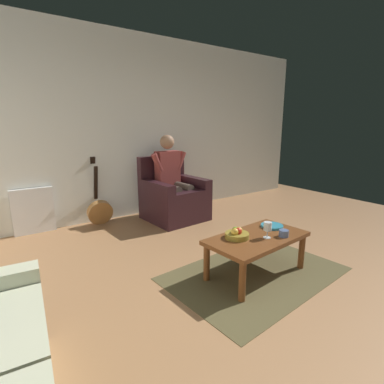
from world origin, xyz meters
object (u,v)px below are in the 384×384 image
object	(u,v)px
armchair	(173,198)
guitar	(100,210)
person_seated	(172,175)
wine_glass_near	(268,227)
decorative_dish	(272,226)
coffee_table	(257,242)
fruit_bowl	(237,234)
candle_jar	(284,233)

from	to	relation	value
armchair	guitar	world-z (taller)	guitar
armchair	person_seated	world-z (taller)	person_seated
wine_glass_near	decorative_dish	size ratio (longest dim) A/B	0.68
guitar	coffee_table	bearing A→B (deg)	108.87
armchair	fruit_bowl	size ratio (longest dim) A/B	4.27
coffee_table	fruit_bowl	distance (m)	0.23
guitar	decorative_dish	world-z (taller)	guitar
guitar	fruit_bowl	size ratio (longest dim) A/B	4.40
person_seated	coffee_table	xyz separation A→B (m)	(0.23, 1.99, -0.35)
person_seated	fruit_bowl	xyz separation A→B (m)	(0.42, 1.91, -0.26)
guitar	decorative_dish	distance (m)	2.53
guitar	decorative_dish	size ratio (longest dim) A/B	4.33
person_seated	guitar	bearing A→B (deg)	-24.02
coffee_table	fruit_bowl	world-z (taller)	fruit_bowl
person_seated	candle_jar	size ratio (longest dim) A/B	14.08
decorative_dish	coffee_table	bearing A→B (deg)	16.27
armchair	candle_jar	xyz separation A→B (m)	(0.03, 2.12, 0.10)
coffee_table	decorative_dish	xyz separation A→B (m)	(-0.32, -0.09, 0.07)
armchair	coffee_table	size ratio (longest dim) A/B	0.92
wine_glass_near	coffee_table	bearing A→B (deg)	-61.20
wine_glass_near	decorative_dish	world-z (taller)	wine_glass_near
armchair	candle_jar	distance (m)	2.12
wine_glass_near	decorative_dish	distance (m)	0.34
coffee_table	wine_glass_near	distance (m)	0.19
coffee_table	guitar	bearing A→B (deg)	-71.13
coffee_table	guitar	xyz separation A→B (m)	(0.80, -2.35, -0.12)
person_seated	decorative_dish	world-z (taller)	person_seated
person_seated	guitar	distance (m)	1.19
guitar	decorative_dish	xyz separation A→B (m)	(-1.12, 2.25, 0.19)
person_seated	decorative_dish	bearing A→B (deg)	87.84
armchair	wine_glass_near	bearing A→B (deg)	79.98
decorative_dish	fruit_bowl	bearing A→B (deg)	1.93
fruit_bowl	wine_glass_near	bearing A→B (deg)	146.62
coffee_table	candle_jar	size ratio (longest dim) A/B	11.44
person_seated	wine_glass_near	xyz separation A→B (m)	(0.19, 2.07, -0.19)
decorative_dish	guitar	bearing A→B (deg)	-63.58
armchair	decorative_dish	distance (m)	1.88
armchair	decorative_dish	xyz separation A→B (m)	(-0.09, 1.87, 0.08)
coffee_table	fruit_bowl	xyz separation A→B (m)	(0.19, -0.08, 0.10)
wine_glass_near	candle_jar	size ratio (longest dim) A/B	1.70
decorative_dish	candle_jar	world-z (taller)	candle_jar
armchair	wine_glass_near	world-z (taller)	armchair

